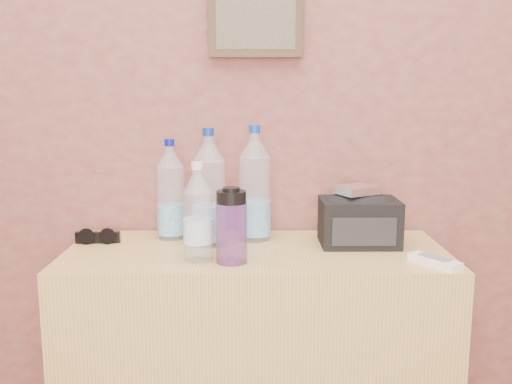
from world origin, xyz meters
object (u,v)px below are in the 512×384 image
pet_large_a (171,195)px  dresser (256,360)px  toiletry_bag (359,219)px  pet_large_b (255,190)px  ac_remote (435,261)px  sunglasses (98,237)px  pet_small (198,218)px  pet_large_c (209,194)px  foil_packet (356,190)px  nalgene_bottle (231,226)px

pet_large_a → dresser: bearing=-26.9°
dresser → toiletry_bag: size_ratio=4.81×
pet_large_b → ac_remote: (0.49, -0.27, -0.15)m
sunglasses → toiletry_bag: (0.81, -0.02, 0.06)m
pet_small → toiletry_bag: pet_small is taller
pet_large_a → pet_small: pet_large_a is taller
pet_large_c → dresser: bearing=-23.0°
dresser → pet_large_c: pet_large_c is taller
pet_large_c → ac_remote: 0.68m
sunglasses → foil_packet: size_ratio=1.21×
pet_large_b → pet_large_c: bearing=-157.0°
pet_large_b → foil_packet: 0.31m
pet_large_a → pet_large_b: (0.27, -0.02, 0.02)m
ac_remote → toiletry_bag: size_ratio=0.64×
pet_large_a → ac_remote: size_ratio=2.13×
pet_large_a → pet_large_c: size_ratio=0.89×
nalgene_bottle → sunglasses: 0.48m
pet_large_b → foil_packet: bearing=-12.0°
nalgene_bottle → foil_packet: 0.42m
dresser → pet_small: size_ratio=4.08×
ac_remote → pet_large_a: bearing=-145.8°
nalgene_bottle → foil_packet: (0.37, 0.18, 0.07)m
dresser → pet_large_a: bearing=153.1°
pet_small → foil_packet: size_ratio=2.45×
ac_remote → foil_packet: (-0.18, 0.21, 0.16)m
pet_large_a → nalgene_bottle: size_ratio=1.52×
pet_large_b → pet_small: 0.28m
nalgene_bottle → sunglasses: nalgene_bottle is taller
pet_large_a → pet_small: bearing=-65.9°
pet_large_a → sunglasses: pet_large_a is taller
dresser → pet_large_a: 0.58m
dresser → toiletry_bag: (0.32, 0.06, 0.43)m
dresser → nalgene_bottle: bearing=-117.6°
pet_large_c → ac_remote: size_ratio=2.39×
dresser → nalgene_bottle: size_ratio=5.39×
pet_small → dresser: bearing=34.5°
dresser → nalgene_bottle: (-0.07, -0.13, 0.45)m
pet_large_b → toiletry_bag: 0.33m
pet_large_b → sunglasses: (-0.49, -0.04, -0.14)m
pet_small → foil_packet: bearing=19.4°
ac_remote → toiletry_bag: 0.28m
toiletry_bag → nalgene_bottle: bearing=-154.4°
pet_small → nalgene_bottle: bearing=-11.6°
pet_large_a → ac_remote: bearing=-21.2°
pet_small → foil_packet: (0.46, 0.16, 0.05)m
pet_large_b → nalgene_bottle: bearing=-104.4°
pet_large_a → toiletry_bag: bearing=-7.7°
pet_large_c → toiletry_bag: bearing=-0.3°
pet_large_c → pet_large_a: bearing=149.0°
pet_large_b → pet_small: (-0.16, -0.23, -0.04)m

